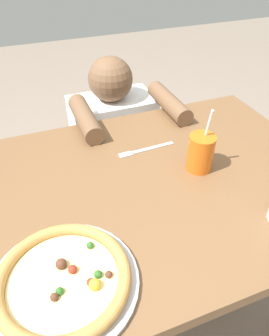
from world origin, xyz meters
TOP-DOWN VIEW (x-y plane):
  - ground_plane at (0.00, 0.00)m, footprint 8.00×8.00m
  - dining_table at (0.00, 0.00)m, footprint 1.11×0.82m
  - pizza_near at (-0.33, -0.24)m, footprint 0.33×0.33m
  - drink_cup_colored at (0.15, 0.01)m, footprint 0.08×0.08m
  - fork at (0.02, 0.16)m, footprint 0.20×0.03m
  - diner_seated at (0.05, 0.61)m, footprint 0.42×0.52m

SIDE VIEW (x-z plane):
  - ground_plane at x=0.00m, z-range 0.00..0.00m
  - diner_seated at x=0.05m, z-range -0.04..0.87m
  - dining_table at x=0.00m, z-range 0.25..1.00m
  - fork at x=0.02m, z-range 0.75..0.75m
  - pizza_near at x=-0.33m, z-range 0.75..0.79m
  - drink_cup_colored at x=0.15m, z-range 0.71..0.91m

